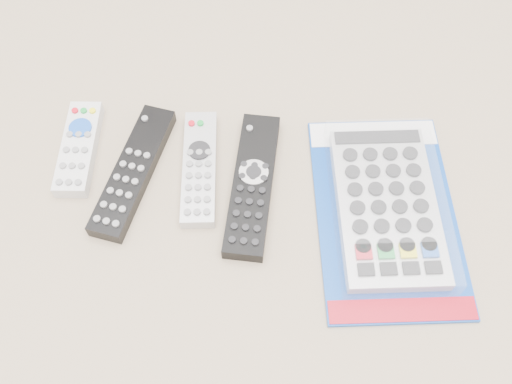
# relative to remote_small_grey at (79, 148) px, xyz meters

# --- Properties ---
(remote_small_grey) EXTENTS (0.06, 0.15, 0.02)m
(remote_small_grey) POSITION_rel_remote_small_grey_xyz_m (0.00, 0.00, 0.00)
(remote_small_grey) COLOR silver
(remote_small_grey) RESTS_ON ground
(remote_slim_black) EXTENTS (0.08, 0.21, 0.02)m
(remote_slim_black) POSITION_rel_remote_small_grey_xyz_m (0.08, -0.03, 0.00)
(remote_slim_black) COLOR black
(remote_slim_black) RESTS_ON ground
(remote_silver_dvd) EXTENTS (0.06, 0.18, 0.02)m
(remote_silver_dvd) POSITION_rel_remote_small_grey_xyz_m (0.17, -0.01, -0.00)
(remote_silver_dvd) COLOR #B3B3B7
(remote_silver_dvd) RESTS_ON ground
(remote_large_black) EXTENTS (0.05, 0.21, 0.02)m
(remote_large_black) POSITION_rel_remote_small_grey_xyz_m (0.24, -0.03, 0.00)
(remote_large_black) COLOR black
(remote_large_black) RESTS_ON ground
(jumbo_remote_packaged) EXTENTS (0.21, 0.31, 0.04)m
(jumbo_remote_packaged) POSITION_rel_remote_small_grey_xyz_m (0.41, -0.05, 0.01)
(jumbo_remote_packaged) COLOR #0E3E9E
(jumbo_remote_packaged) RESTS_ON ground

